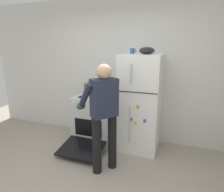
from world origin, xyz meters
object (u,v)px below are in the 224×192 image
object	(u,v)px
coffee_mug	(132,51)
mixing_bowl	(147,51)
person_cook	(103,109)
refrigerator	(140,103)
pepper_mill	(85,88)
stove_range	(95,119)
red_pot	(102,94)

from	to	relation	value
coffee_mug	mixing_bowl	world-z (taller)	mixing_bowl
coffee_mug	person_cook	bearing A→B (deg)	-101.93
coffee_mug	refrigerator	bearing A→B (deg)	-15.84
refrigerator	pepper_mill	world-z (taller)	refrigerator
stove_range	mixing_bowl	bearing A→B (deg)	1.07
refrigerator	coffee_mug	distance (m)	0.91
refrigerator	person_cook	bearing A→B (deg)	-113.62
coffee_mug	pepper_mill	distance (m)	1.26
coffee_mug	stove_range	bearing A→B (deg)	-174.45
stove_range	red_pot	distance (m)	0.55
coffee_mug	pepper_mill	bearing A→B (deg)	171.45
pepper_mill	mixing_bowl	distance (m)	1.48
stove_range	mixing_bowl	distance (m)	1.62
stove_range	person_cook	distance (m)	1.09
mixing_bowl	refrigerator	bearing A→B (deg)	-179.78
stove_range	coffee_mug	distance (m)	1.48
person_cook	pepper_mill	world-z (taller)	person_cook
red_pot	coffee_mug	world-z (taller)	coffee_mug
stove_range	person_cook	size ratio (longest dim) A/B	0.76
red_pot	mixing_bowl	size ratio (longest dim) A/B	1.28
red_pot	coffee_mug	bearing A→B (deg)	10.53
red_pot	pepper_mill	size ratio (longest dim) A/B	1.79
person_cook	mixing_bowl	xyz separation A→B (m)	(0.44, 0.83, 0.80)
person_cook	pepper_mill	distance (m)	1.31
refrigerator	coffee_mug	xyz separation A→B (m)	(-0.18, 0.05, 0.90)
refrigerator	stove_range	distance (m)	0.97
red_pot	stove_range	bearing A→B (deg)	168.61
coffee_mug	pepper_mill	world-z (taller)	coffee_mug
mixing_bowl	person_cook	bearing A→B (deg)	-118.07
person_cook	mixing_bowl	distance (m)	1.24
stove_range	red_pot	xyz separation A→B (m)	(0.16, -0.03, 0.52)
person_cook	coffee_mug	xyz separation A→B (m)	(0.19, 0.88, 0.79)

